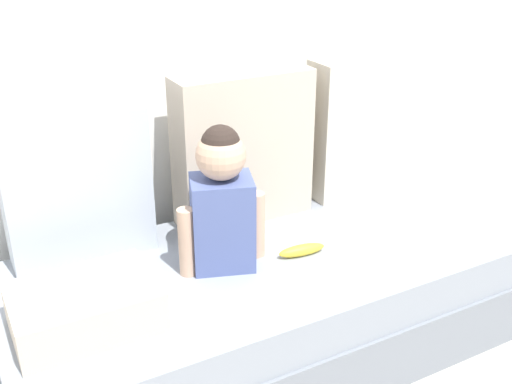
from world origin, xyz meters
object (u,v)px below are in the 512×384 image
toddler (222,200)px  banana (302,250)px  couch (283,298)px  throw_pillow_right (376,123)px  throw_pillow_center (243,148)px  throw_pillow_left (77,187)px  folded_blanket (85,307)px

toddler → banana: toddler is taller
couch → toddler: (-0.22, 0.02, 0.44)m
throw_pillow_right → throw_pillow_center: bearing=180.0°
throw_pillow_left → throw_pillow_center: bearing=0.0°
throw_pillow_left → folded_blanket: throw_pillow_left is taller
toddler → banana: bearing=-16.5°
folded_blanket → banana: bearing=3.5°
throw_pillow_left → throw_pillow_right: size_ratio=0.86×
throw_pillow_left → toddler: throw_pillow_left is taller
folded_blanket → throw_pillow_right: bearing=17.0°
toddler → throw_pillow_right: bearing=18.7°
throw_pillow_left → banana: bearing=-29.0°
throw_pillow_left → folded_blanket: (-0.10, -0.41, -0.19)m
throw_pillow_right → toddler: size_ratio=1.22×
toddler → couch: bearing=-5.7°
throw_pillow_right → banana: bearing=-148.0°
folded_blanket → throw_pillow_center: bearing=29.7°
throw_pillow_left → throw_pillow_center: (0.62, 0.00, 0.03)m
throw_pillow_left → toddler: 0.49m
toddler → throw_pillow_left: bearing=144.1°
throw_pillow_right → toddler: throw_pillow_right is taller
toddler → banana: 0.35m
throw_pillow_center → throw_pillow_left: bearing=180.0°
throw_pillow_left → folded_blanket: bearing=-103.5°
couch → throw_pillow_left: size_ratio=3.90×
toddler → banana: size_ratio=2.88×
throw_pillow_left → throw_pillow_center: throw_pillow_center is taller
folded_blanket → couch: bearing=8.1°
throw_pillow_center → throw_pillow_right: 0.62m
couch → folded_blanket: bearing=-171.9°
couch → throw_pillow_right: 0.84m
throw_pillow_left → throw_pillow_center: size_ratio=0.91×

